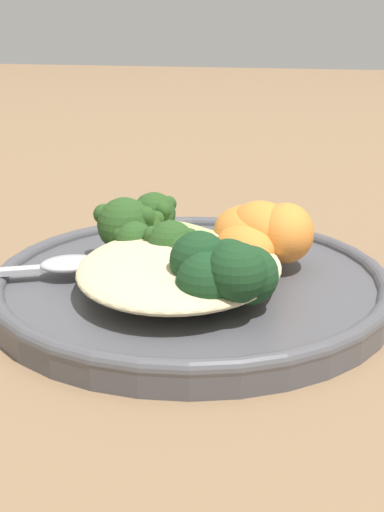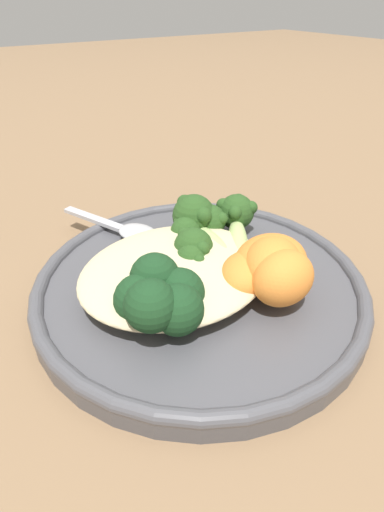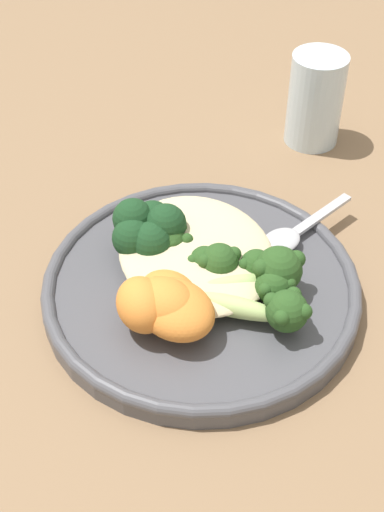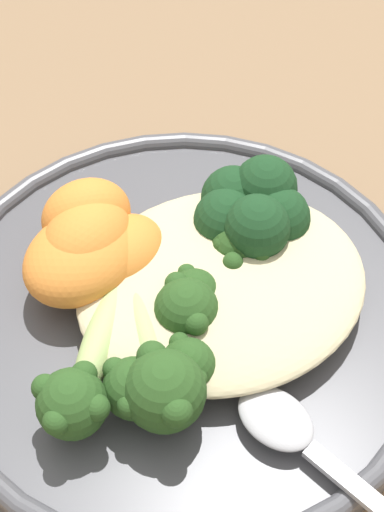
% 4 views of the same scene
% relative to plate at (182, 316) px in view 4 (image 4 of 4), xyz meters
% --- Properties ---
extents(ground_plane, '(4.00, 4.00, 0.00)m').
position_rel_plate_xyz_m(ground_plane, '(0.01, -0.02, -0.01)').
color(ground_plane, '#846647').
extents(plate, '(0.28, 0.28, 0.02)m').
position_rel_plate_xyz_m(plate, '(0.00, 0.00, 0.00)').
color(plate, '#4C4C51').
rests_on(plate, ground_plane).
extents(quinoa_mound, '(0.16, 0.13, 0.02)m').
position_rel_plate_xyz_m(quinoa_mound, '(-0.02, 0.00, 0.02)').
color(quinoa_mound, beige).
rests_on(quinoa_mound, plate).
extents(broccoli_stalk_0, '(0.09, 0.11, 0.03)m').
position_rel_plate_xyz_m(broccoli_stalk_0, '(0.06, 0.03, 0.03)').
color(broccoli_stalk_0, '#ADC675').
rests_on(broccoli_stalk_0, plate).
extents(broccoli_stalk_1, '(0.05, 0.10, 0.03)m').
position_rel_plate_xyz_m(broccoli_stalk_1, '(0.04, 0.03, 0.02)').
color(broccoli_stalk_1, '#ADC675').
rests_on(broccoli_stalk_1, plate).
extents(broccoli_stalk_2, '(0.04, 0.12, 0.04)m').
position_rel_plate_xyz_m(broccoli_stalk_2, '(0.03, 0.04, 0.03)').
color(broccoli_stalk_2, '#ADC675').
rests_on(broccoli_stalk_2, plate).
extents(broccoli_stalk_3, '(0.03, 0.10, 0.03)m').
position_rel_plate_xyz_m(broccoli_stalk_3, '(0.01, 0.03, 0.02)').
color(broccoli_stalk_3, '#ADC675').
rests_on(broccoli_stalk_3, plate).
extents(broccoli_stalk_4, '(0.05, 0.09, 0.03)m').
position_rel_plate_xyz_m(broccoli_stalk_4, '(0.01, 0.01, 0.03)').
color(broccoli_stalk_4, '#ADC675').
rests_on(broccoli_stalk_4, plate).
extents(broccoli_stalk_5, '(0.06, 0.07, 0.03)m').
position_rel_plate_xyz_m(broccoli_stalk_5, '(0.00, -0.00, 0.02)').
color(broccoli_stalk_5, '#ADC675').
rests_on(broccoli_stalk_5, plate).
extents(broccoli_stalk_6, '(0.10, 0.05, 0.03)m').
position_rel_plate_xyz_m(broccoli_stalk_6, '(-0.03, -0.01, 0.02)').
color(broccoli_stalk_6, '#ADC675').
rests_on(broccoli_stalk_6, plate).
extents(sweet_potato_chunk_0, '(0.06, 0.06, 0.03)m').
position_rel_plate_xyz_m(sweet_potato_chunk_0, '(0.02, -0.04, 0.03)').
color(sweet_potato_chunk_0, orange).
rests_on(sweet_potato_chunk_0, plate).
extents(sweet_potato_chunk_1, '(0.09, 0.08, 0.04)m').
position_rel_plate_xyz_m(sweet_potato_chunk_1, '(0.04, -0.04, 0.03)').
color(sweet_potato_chunk_1, orange).
rests_on(sweet_potato_chunk_1, plate).
extents(sweet_potato_chunk_2, '(0.05, 0.04, 0.04)m').
position_rel_plate_xyz_m(sweet_potato_chunk_2, '(0.03, -0.06, 0.03)').
color(sweet_potato_chunk_2, orange).
rests_on(sweet_potato_chunk_2, plate).
extents(sweet_potato_chunk_3, '(0.07, 0.07, 0.04)m').
position_rel_plate_xyz_m(sweet_potato_chunk_3, '(0.04, -0.04, 0.03)').
color(sweet_potato_chunk_3, orange).
rests_on(sweet_potato_chunk_3, plate).
extents(kale_tuft, '(0.06, 0.07, 0.04)m').
position_rel_plate_xyz_m(kale_tuft, '(-0.05, -0.03, 0.03)').
color(kale_tuft, '#193D1E').
rests_on(kale_tuft, plate).
extents(spoon, '(0.07, 0.12, 0.01)m').
position_rel_plate_xyz_m(spoon, '(-0.02, 0.09, 0.01)').
color(spoon, '#B7B7BC').
rests_on(spoon, plate).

